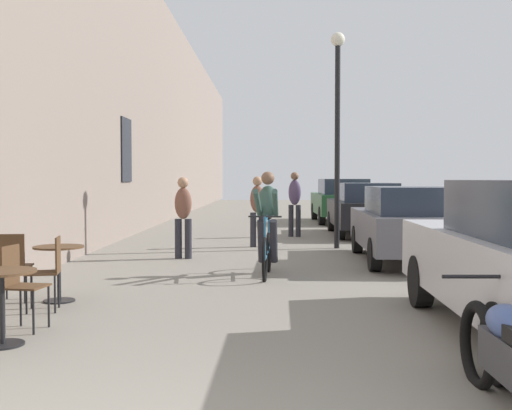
{
  "coord_description": "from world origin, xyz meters",
  "views": [
    {
      "loc": [
        0.66,
        -2.99,
        1.59
      ],
      "look_at": [
        0.26,
        15.07,
        0.83
      ],
      "focal_mm": 43.91,
      "sensor_mm": 36.0,
      "label": 1
    }
  ],
  "objects": [
    {
      "name": "cyclist_on_bicycle",
      "position": [
        0.61,
        7.33,
        0.81
      ],
      "size": [
        0.52,
        1.76,
        1.74
      ],
      "color": "black",
      "rests_on": "ground_plane"
    },
    {
      "name": "building_facade_left",
      "position": [
        -3.45,
        14.0,
        4.03
      ],
      "size": [
        0.54,
        68.0,
        8.06
      ],
      "color": "gray",
      "rests_on": "ground_plane"
    },
    {
      "name": "cafe_table_near",
      "position": [
        -1.89,
        2.86,
        0.52
      ],
      "size": [
        0.64,
        0.64,
        0.72
      ],
      "color": "black",
      "rests_on": "ground_plane"
    },
    {
      "name": "parked_car_third",
      "position": [
        3.3,
        14.54,
        0.77
      ],
      "size": [
        1.78,
        4.16,
        1.48
      ],
      "color": "black",
      "rests_on": "ground_plane"
    },
    {
      "name": "parked_car_second",
      "position": [
        3.25,
        8.93,
        0.75
      ],
      "size": [
        1.81,
        4.1,
        1.44
      ],
      "color": "#595960",
      "rests_on": "ground_plane"
    },
    {
      "name": "parked_car_fourth",
      "position": [
        3.26,
        19.84,
        0.82
      ],
      "size": [
        1.94,
        4.49,
        1.59
      ],
      "color": "#23512D",
      "rests_on": "ground_plane"
    },
    {
      "name": "cafe_chair_near_toward_wall",
      "position": [
        -1.97,
        3.47,
        0.52
      ],
      "size": [
        0.43,
        0.43,
        0.89
      ],
      "color": "black",
      "rests_on": "ground_plane"
    },
    {
      "name": "pedestrian_mid",
      "position": [
        0.37,
        11.57,
        0.93
      ],
      "size": [
        0.37,
        0.28,
        1.65
      ],
      "color": "#26262D",
      "rests_on": "ground_plane"
    },
    {
      "name": "cafe_chair_mid_toward_street",
      "position": [
        -2.63,
        4.92,
        0.52
      ],
      "size": [
        0.42,
        0.42,
        0.89
      ],
      "color": "black",
      "rests_on": "ground_plane"
    },
    {
      "name": "pedestrian_far",
      "position": [
        1.34,
        14.16,
        1.0
      ],
      "size": [
        0.38,
        0.3,
        1.77
      ],
      "color": "#26262D",
      "rests_on": "ground_plane"
    },
    {
      "name": "pedestrian_near",
      "position": [
        -1.07,
        9.38,
        0.91
      ],
      "size": [
        0.36,
        0.27,
        1.63
      ],
      "color": "#26262D",
      "rests_on": "ground_plane"
    },
    {
      "name": "cafe_chair_mid_toward_wall",
      "position": [
        -2.0,
        4.43,
        0.52
      ],
      "size": [
        0.45,
        0.45,
        0.89
      ],
      "color": "black",
      "rests_on": "ground_plane"
    },
    {
      "name": "cafe_table_mid",
      "position": [
        -2.07,
        4.99,
        0.52
      ],
      "size": [
        0.64,
        0.64,
        0.72
      ],
      "color": "black",
      "rests_on": "ground_plane"
    },
    {
      "name": "street_lamp",
      "position": [
        2.19,
        11.32,
        3.11
      ],
      "size": [
        0.32,
        0.32,
        4.9
      ],
      "color": "black",
      "rests_on": "ground_plane"
    }
  ]
}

